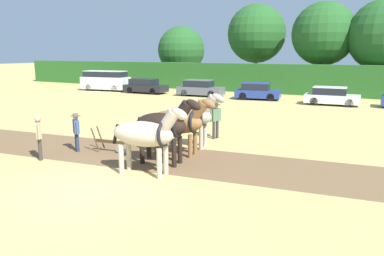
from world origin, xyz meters
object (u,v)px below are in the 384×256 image
object	(u,v)px
tree_far_left	(181,50)
parked_car_center	(257,91)
parked_car_center_left	(200,88)
parked_car_left	(145,86)
parked_van	(105,80)
draft_horse_trail_right	(191,116)
draft_horse_trail_left	(178,122)
tree_left	(257,34)
parked_car_center_right	(331,96)
farmer_beside_team	(216,117)
draft_horse_lead_right	(163,125)
plow	(113,145)
farmer_onlooker_left	(39,134)
draft_horse_lead_left	(146,134)
tree_center_left	(324,34)
farmer_at_plow	(76,130)

from	to	relation	value
tree_far_left	parked_car_center	xyz separation A→B (m)	(14.07, -10.86, -3.68)
parked_car_center_left	parked_car_left	bearing A→B (deg)	178.76
parked_van	draft_horse_trail_right	bearing A→B (deg)	-49.39
draft_horse_trail_left	tree_far_left	bearing A→B (deg)	112.79
parked_car_left	parked_car_center_left	bearing A→B (deg)	1.27
tree_left	parked_car_center_right	bearing A→B (deg)	-48.45
farmer_beside_team	parked_car_center	world-z (taller)	farmer_beside_team
tree_far_left	parked_van	world-z (taller)	tree_far_left
draft_horse_lead_right	parked_car_center	size ratio (longest dim) A/B	0.67
plow	parked_car_center	world-z (taller)	parked_car_center
farmer_onlooker_left	parked_car_center_left	world-z (taller)	farmer_onlooker_left
draft_horse_lead_left	plow	world-z (taller)	draft_horse_lead_left
farmer_onlooker_left	tree_center_left	bearing A→B (deg)	29.77
draft_horse_lead_right	parked_car_left	world-z (taller)	draft_horse_lead_right
draft_horse_lead_left	farmer_beside_team	size ratio (longest dim) A/B	1.65
tree_left	parked_car_center	size ratio (longest dim) A/B	2.33
draft_horse_lead_left	parked_van	bearing A→B (deg)	126.79
tree_far_left	tree_center_left	bearing A→B (deg)	-4.06
tree_center_left	parked_car_center	bearing A→B (deg)	-111.14
tree_center_left	farmer_onlooker_left	distance (m)	32.68
draft_horse_trail_left	farmer_at_plow	world-z (taller)	draft_horse_trail_left
farmer_at_plow	tree_far_left	bearing A→B (deg)	58.43
draft_horse_lead_right	parked_van	world-z (taller)	draft_horse_lead_right
farmer_at_plow	parked_car_center_right	bearing A→B (deg)	15.94
farmer_at_plow	parked_car_center	world-z (taller)	farmer_at_plow
draft_horse_trail_right	parked_car_center_left	distance (m)	19.66
farmer_beside_team	tree_left	bearing A→B (deg)	127.18
tree_far_left	tree_left	world-z (taller)	tree_left
parked_car_left	parked_car_center_left	xyz separation A→B (m)	(6.15, 0.36, 0.03)
tree_center_left	draft_horse_trail_left	xyz separation A→B (m)	(-0.57, -28.72, -4.62)
tree_far_left	draft_horse_trail_left	world-z (taller)	tree_far_left
farmer_onlooker_left	tree_left	bearing A→B (deg)	43.40
parked_car_center_left	parked_car_center_right	size ratio (longest dim) A/B	1.05
draft_horse_lead_left	tree_center_left	bearing A→B (deg)	82.50
tree_far_left	draft_horse_trail_left	size ratio (longest dim) A/B	2.49
tree_far_left	parked_car_left	world-z (taller)	tree_far_left
farmer_onlooker_left	parked_van	bearing A→B (deg)	74.51
tree_center_left	parked_van	xyz separation A→B (m)	(-20.85, -9.97, -4.88)
tree_far_left	parked_car_left	bearing A→B (deg)	-78.70
tree_left	parked_van	xyz separation A→B (m)	(-13.09, -11.45, -5.13)
draft_horse_lead_left	parked_car_left	distance (m)	26.27
tree_far_left	parked_car_left	distance (m)	12.13
tree_far_left	parked_car_center_right	bearing A→B (deg)	-29.42
farmer_at_plow	farmer_beside_team	world-z (taller)	farmer_beside_team
draft_horse_lead_right	parked_car_center	distance (m)	20.75
plow	farmer_onlooker_left	distance (m)	2.91
tree_left	draft_horse_trail_left	world-z (taller)	tree_left
plow	parked_car_center_left	size ratio (longest dim) A/B	0.36
draft_horse_trail_right	parked_car_center_right	distance (m)	17.45
farmer_onlooker_left	parked_car_left	size ratio (longest dim) A/B	0.39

